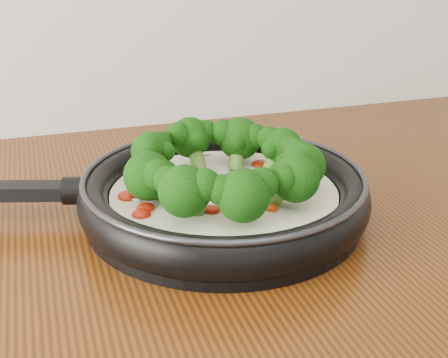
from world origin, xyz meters
name	(u,v)px	position (x,y,z in m)	size (l,w,h in m)	color
skillet	(222,189)	(-0.06, 1.11, 0.94)	(0.56, 0.42, 0.10)	black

